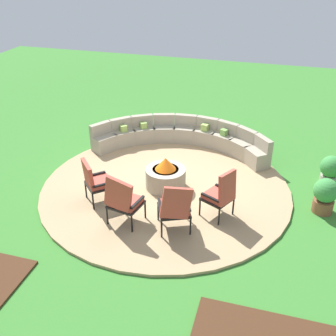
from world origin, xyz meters
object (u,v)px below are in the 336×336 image
Objects in this scene: lounge_chair_back_left at (175,207)px; lounge_chair_back_right at (221,193)px; lounge_chair_front_right at (123,200)px; potted_plant_2 at (162,123)px; lounge_chair_front_left at (95,180)px; potted_plant_0 at (325,194)px; curved_stone_bench at (182,138)px; fire_pit at (166,176)px; potted_plant_1 at (331,169)px.

lounge_chair_back_left is 1.04m from lounge_chair_back_right.
lounge_chair_front_right is 4.78m from potted_plant_2.
potted_plant_2 is (0.23, 4.15, -0.32)m from lounge_chair_front_left.
lounge_chair_back_right is at bearing 17.61° from lounge_chair_back_left.
curved_stone_bench is at bearing 150.66° from potted_plant_0.
curved_stone_bench is at bearing 94.09° from fire_pit.
lounge_chair_front_right is at bearing -156.98° from potted_plant_0.
lounge_chair_back_right is (0.78, 0.69, 0.01)m from lounge_chair_back_left.
lounge_chair_back_right reaches higher than potted_plant_0.
lounge_chair_front_left is at bearing 157.01° from lounge_chair_front_right.
potted_plant_2 is (-0.63, 4.72, -0.35)m from lounge_chair_front_right.
potted_plant_1 is (4.94, 2.33, -0.22)m from lounge_chair_front_left.
lounge_chair_front_right is 1.04× the size of lounge_chair_back_left.
lounge_chair_back_left is (1.04, 0.08, -0.02)m from lounge_chair_front_right.
lounge_chair_back_right reaches higher than lounge_chair_front_left.
curved_stone_bench is at bearing 78.08° from lounge_chair_back_left.
lounge_chair_back_left is at bearing 158.44° from lounge_chair_back_right.
lounge_chair_back_left reaches higher than fire_pit.
potted_plant_0 is (2.06, 0.88, -0.20)m from lounge_chair_back_right.
fire_pit is 1.31× the size of potted_plant_1.
lounge_chair_back_right is (2.68, 0.19, 0.02)m from lounge_chair_front_left.
potted_plant_2 is (-1.66, 4.65, -0.34)m from lounge_chair_back_left.
potted_plant_1 is 1.43× the size of potted_plant_2.
fire_pit is 1.86× the size of potted_plant_2.
fire_pit is 0.90× the size of lounge_chair_front_left.
curved_stone_bench is 3.70m from lounge_chair_back_left.
potted_plant_1 is (3.67, 1.33, 0.03)m from fire_pit.
lounge_chair_front_left reaches higher than curved_stone_bench.
lounge_chair_back_left reaches higher than lounge_chair_back_right.
lounge_chair_back_right is at bearing 33.71° from lounge_chair_front_right.
fire_pit is 0.84× the size of lounge_chair_back_left.
curved_stone_bench is 4.16m from potted_plant_0.
fire_pit is 1.65m from lounge_chair_back_left.
potted_plant_0 is at bearing 4.84° from lounge_chair_back_left.
curved_stone_bench is 3.32m from lounge_chair_back_right.
curved_stone_bench is 3.90m from potted_plant_1.
potted_plant_1 is at bearing 81.22° from potted_plant_0.
lounge_chair_front_left is 1.96m from lounge_chair_back_left.
lounge_chair_front_left is 1.04m from lounge_chair_front_right.
lounge_chair_front_right is 1.46× the size of potted_plant_0.
curved_stone_bench is 1.37m from potted_plant_2.
lounge_chair_back_left is at bearing -70.29° from potted_plant_2.
curved_stone_bench is at bearing 116.82° from lounge_chair_front_left.
fire_pit is at bearing 84.89° from lounge_chair_front_left.
lounge_chair_front_left reaches higher than potted_plant_1.
potted_plant_2 is (-0.88, 1.04, -0.08)m from curved_stone_bench.
curved_stone_bench is 3.31m from lounge_chair_front_left.
fire_pit is at bearing -160.04° from potted_plant_1.
fire_pit reaches higher than potted_plant_1.
lounge_chair_front_right is (0.86, -0.58, 0.03)m from lounge_chair_front_left.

